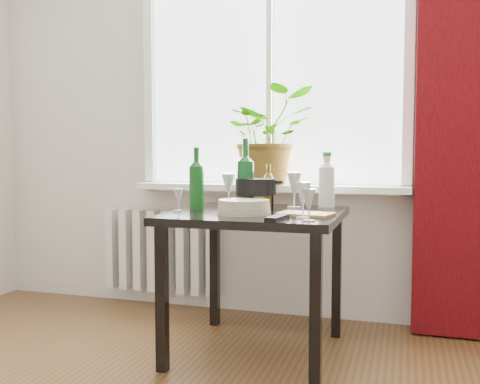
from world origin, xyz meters
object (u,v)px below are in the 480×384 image
(plate_stack, at_px, (244,207))
(wineglass_back_left, at_px, (228,189))
(bottle_amber, at_px, (269,186))
(wineglass_front_right, at_px, (303,200))
(tv_remote, at_px, (277,218))
(radiator, at_px, (161,251))
(wineglass_far_right, at_px, (309,205))
(table, at_px, (257,229))
(fondue_pot, at_px, (256,194))
(wineglass_front_left, at_px, (178,200))
(wineglass_back_center, at_px, (294,189))
(cleaning_bottle, at_px, (327,179))
(potted_plant, at_px, (268,136))
(wine_bottle_left, at_px, (197,178))
(wine_bottle_right, at_px, (246,174))

(plate_stack, bearing_deg, wineglass_back_left, 119.08)
(bottle_amber, bearing_deg, wineglass_front_right, -58.41)
(wineglass_back_left, relative_size, tv_remote, 1.04)
(radiator, xyz_separation_m, wineglass_far_right, (1.17, -0.95, 0.43))
(table, xyz_separation_m, fondue_pot, (-0.02, 0.06, 0.18))
(wineglass_front_right, relative_size, wineglass_front_left, 1.43)
(wineglass_back_center, xyz_separation_m, plate_stack, (-0.17, -0.39, -0.07))
(cleaning_bottle, relative_size, wineglass_back_center, 1.55)
(fondue_pot, bearing_deg, radiator, 121.74)
(table, relative_size, potted_plant, 1.43)
(potted_plant, relative_size, wineglass_far_right, 4.11)
(wineglass_front_right, bearing_deg, wineglass_back_center, 106.21)
(wineglass_front_right, relative_size, tv_remote, 0.92)
(bottle_amber, relative_size, tv_remote, 1.31)
(wine_bottle_left, height_order, wineglass_far_right, wine_bottle_left)
(potted_plant, distance_m, fondue_pot, 0.61)
(bottle_amber, xyz_separation_m, wineglass_far_right, (0.32, -0.55, -0.05))
(bottle_amber, xyz_separation_m, fondue_pot, (-0.03, -0.17, -0.04))
(wineglass_back_center, relative_size, plate_stack, 0.77)
(wineglass_front_right, height_order, wineglass_back_center, wineglass_back_center)
(radiator, height_order, wine_bottle_right, wine_bottle_right)
(radiator, xyz_separation_m, wine_bottle_right, (0.78, -0.60, 0.55))
(wineglass_back_center, bearing_deg, wineglass_front_right, -73.79)
(bottle_amber, xyz_separation_m, wineglass_back_center, (0.14, 0.02, -0.02))
(fondue_pot, bearing_deg, wine_bottle_right, -171.08)
(bottle_amber, distance_m, wineglass_back_center, 0.14)
(cleaning_bottle, relative_size, fondue_pot, 1.27)
(cleaning_bottle, xyz_separation_m, wineglass_front_left, (-0.69, -0.47, -0.10))
(table, relative_size, cleaning_bottle, 2.72)
(plate_stack, bearing_deg, fondue_pot, 89.32)
(potted_plant, xyz_separation_m, wineglass_far_right, (0.41, -0.90, -0.33))
(fondue_pot, bearing_deg, wineglass_front_right, -66.56)
(wineglass_back_left, bearing_deg, radiator, 146.36)
(wine_bottle_left, height_order, wineglass_back_left, wine_bottle_left)
(wineglass_front_right, xyz_separation_m, wineglass_front_left, (-0.66, 0.10, -0.03))
(table, distance_m, fondue_pot, 0.19)
(wineglass_front_left, relative_size, tv_remote, 0.65)
(wine_bottle_right, relative_size, bottle_amber, 1.59)
(bottle_amber, bearing_deg, cleaning_bottle, 21.06)
(fondue_pot, distance_m, tv_remote, 0.44)
(cleaning_bottle, bearing_deg, bottle_amber, -158.94)
(wineglass_back_left, distance_m, tv_remote, 0.68)
(wineglass_front_left, bearing_deg, wine_bottle_right, 26.27)
(wineglass_back_left, bearing_deg, plate_stack, -60.92)
(bottle_amber, height_order, wineglass_front_right, bottle_amber)
(wine_bottle_left, height_order, wineglass_front_right, wine_bottle_left)
(wineglass_far_right, xyz_separation_m, wineglass_back_center, (-0.18, 0.56, 0.03))
(wineglass_front_right, distance_m, fondue_pot, 0.41)
(table, bearing_deg, wineglass_front_left, -161.92)
(radiator, relative_size, plate_stack, 3.06)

